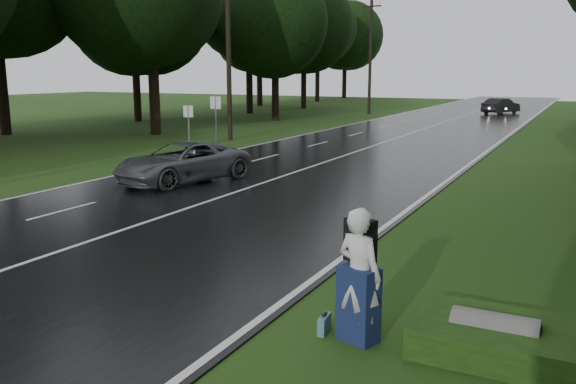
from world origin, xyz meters
TOP-DOWN VIEW (x-y plane):
  - ground at (0.00, 0.00)m, footprint 160.00×160.00m
  - road at (0.00, 20.00)m, footprint 12.00×140.00m
  - lane_center at (0.00, 20.00)m, footprint 0.12×140.00m
  - grey_car at (-2.73, 7.31)m, footprint 3.61×5.53m
  - far_car at (2.66, 49.61)m, footprint 3.14×4.67m
  - hitchhiker at (7.45, -2.04)m, footprint 0.87×0.83m
  - suitcase at (6.90, -2.03)m, footprint 0.15×0.40m
  - culvert at (9.33, -1.56)m, footprint 1.20×0.60m
  - utility_pole_mid at (-8.50, 19.70)m, footprint 1.80×0.28m
  - utility_pole_far at (-8.50, 44.19)m, footprint 1.80×0.28m
  - road_sign_a at (-7.20, 13.90)m, footprint 0.56×0.10m
  - road_sign_b at (-7.20, 16.29)m, footprint 0.65×0.10m
  - tree_left_d at (-14.51, 20.35)m, footprint 10.20×10.20m
  - tree_left_e at (-12.84, 33.54)m, footprint 8.56×8.56m
  - tree_left_f at (-17.78, 49.38)m, footprint 9.49×9.49m

SIDE VIEW (x-z plane):
  - ground at x=0.00m, z-range 0.00..0.00m
  - culvert at x=9.33m, z-range -0.30..0.30m
  - utility_pole_mid at x=-8.50m, z-range -5.36..5.36m
  - utility_pole_far at x=-8.50m, z-range -5.45..5.45m
  - road_sign_a at x=-7.20m, z-range -1.17..1.17m
  - road_sign_b at x=-7.20m, z-range -1.35..1.35m
  - tree_left_d at x=-14.51m, z-range -7.97..7.97m
  - tree_left_e at x=-12.84m, z-range -6.69..6.69m
  - tree_left_f at x=-17.78m, z-range -7.41..7.41m
  - road at x=0.00m, z-range 0.00..0.04m
  - lane_center at x=0.00m, z-range 0.04..0.05m
  - suitcase at x=6.90m, z-range 0.00..0.28m
  - grey_car at x=-2.73m, z-range 0.04..1.45m
  - far_car at x=2.66m, z-range 0.04..1.50m
  - hitchhiker at x=7.45m, z-range -0.07..1.97m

